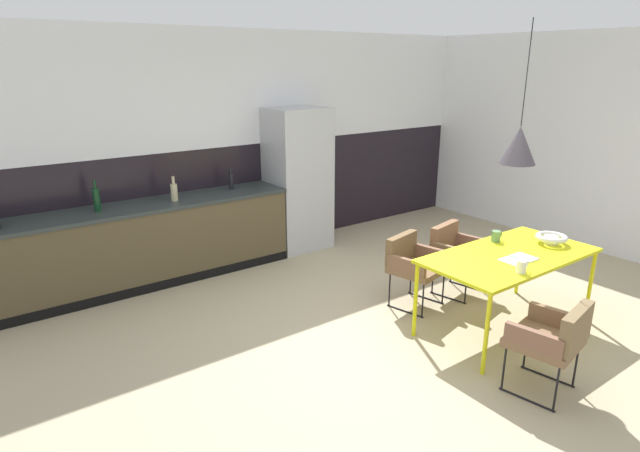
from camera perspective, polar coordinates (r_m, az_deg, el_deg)
The scene contains 18 objects.
ground_plane at distance 4.86m, azimuth 9.91°, elevation -11.86°, with size 9.56×9.56×0.00m, color tan.
back_wall_splashback_dark at distance 6.84m, azimuth -7.85°, elevation 3.18°, with size 7.35×0.12×1.37m, color black.
back_wall_panel_upper at distance 6.64m, azimuth -8.35°, elevation 14.72°, with size 7.35×0.12×1.37m, color silver.
side_wall_right at distance 7.39m, azimuth 30.73°, elevation 7.39°, with size 0.12×6.07×2.74m, color white.
kitchen_counter at distance 6.00m, azimuth -20.38°, elevation -2.23°, with size 3.71×0.63×0.89m.
refrigerator_column at distance 6.76m, azimuth -2.43°, elevation 5.10°, with size 0.74×0.60×1.82m, color #ADAFB2.
dining_table at distance 4.96m, azimuth 19.99°, elevation -3.37°, with size 1.63×0.83×0.73m.
armchair_far_side at distance 5.29m, azimuth 10.03°, elevation -3.71°, with size 0.57×0.56×0.71m.
armchair_corner_seat at distance 4.19m, azimuth 24.27°, elevation -10.81°, with size 0.56×0.55×0.72m.
armchair_head_of_table at distance 5.67m, azimuth 14.50°, elevation -2.37°, with size 0.56×0.55×0.73m.
fruit_bowl at distance 5.34m, azimuth 23.95°, elevation -1.20°, with size 0.29×0.29×0.09m.
open_book at distance 4.81m, azimuth 20.86°, elevation -3.44°, with size 0.32×0.20×0.02m.
mug_glass_clear at distance 5.22m, azimuth 18.69°, elevation -1.06°, with size 0.13×0.08×0.10m.
mug_white_ceramic at distance 4.53m, azimuth 21.16°, elevation -4.14°, with size 0.13×0.08×0.11m.
bottle_spice_small at distance 5.97m, azimuth -15.65°, elevation 3.66°, with size 0.07×0.07×0.27m.
bottle_wine_green at distance 5.79m, azimuth -23.21°, elevation 2.72°, with size 0.07×0.07×0.33m.
bottle_oil_tall at distance 6.38m, azimuth -9.68°, elevation 4.97°, with size 0.06×0.06×0.28m.
pendant_lamp_over_table_near at distance 4.73m, azimuth 20.89°, elevation 8.25°, with size 0.30×0.30×1.16m.
Camera 1 is at (-3.11, -2.89, 2.36)m, focal length 29.30 mm.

